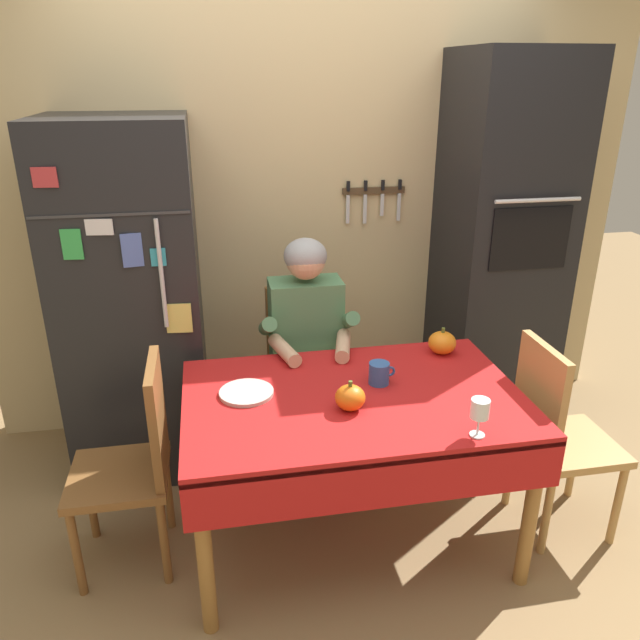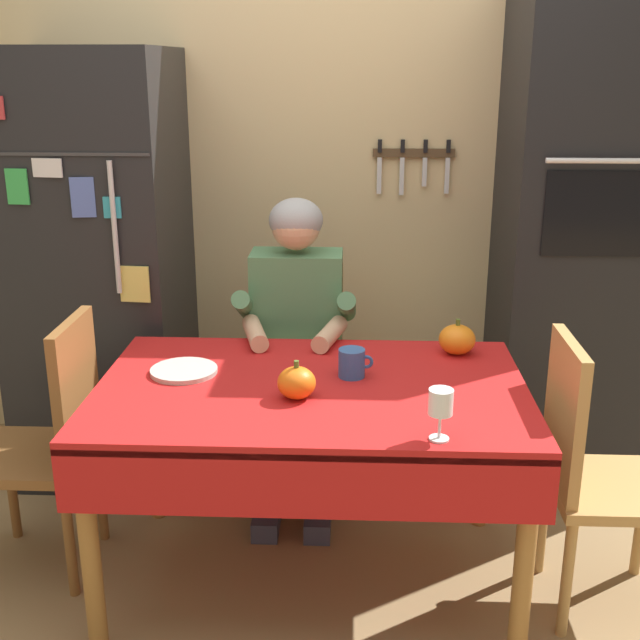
# 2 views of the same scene
# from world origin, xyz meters

# --- Properties ---
(ground_plane) EXTENTS (10.00, 10.00, 0.00)m
(ground_plane) POSITION_xyz_m (0.00, 0.00, 0.00)
(ground_plane) COLOR #93754C
(ground_plane) RESTS_ON ground
(back_wall_assembly) EXTENTS (3.70, 0.13, 2.60)m
(back_wall_assembly) POSITION_xyz_m (0.05, 1.35, 1.30)
(back_wall_assembly) COLOR #D1B784
(back_wall_assembly) RESTS_ON ground
(refrigerator) EXTENTS (0.68, 0.71, 1.80)m
(refrigerator) POSITION_xyz_m (-0.95, 0.96, 0.90)
(refrigerator) COLOR black
(refrigerator) RESTS_ON ground
(wall_oven) EXTENTS (0.60, 0.64, 2.10)m
(wall_oven) POSITION_xyz_m (1.05, 1.00, 1.05)
(wall_oven) COLOR black
(wall_oven) RESTS_ON ground
(dining_table) EXTENTS (1.40, 0.90, 0.74)m
(dining_table) POSITION_xyz_m (0.00, 0.08, 0.66)
(dining_table) COLOR #9E6B33
(dining_table) RESTS_ON ground
(chair_behind_person) EXTENTS (0.40, 0.40, 0.93)m
(chair_behind_person) POSITION_xyz_m (-0.09, 0.87, 0.51)
(chair_behind_person) COLOR brown
(chair_behind_person) RESTS_ON ground
(seated_person) EXTENTS (0.47, 0.55, 1.25)m
(seated_person) POSITION_xyz_m (-0.09, 0.68, 0.74)
(seated_person) COLOR #38384C
(seated_person) RESTS_ON ground
(chair_left_side) EXTENTS (0.40, 0.40, 0.93)m
(chair_left_side) POSITION_xyz_m (-0.90, 0.15, 0.51)
(chair_left_side) COLOR brown
(chair_left_side) RESTS_ON ground
(chair_right_side) EXTENTS (0.40, 0.40, 0.93)m
(chair_right_side) POSITION_xyz_m (0.90, 0.02, 0.51)
(chair_right_side) COLOR tan
(chair_right_side) RESTS_ON ground
(coffee_mug) EXTENTS (0.12, 0.09, 0.10)m
(coffee_mug) POSITION_xyz_m (0.13, 0.18, 0.79)
(coffee_mug) COLOR #2D569E
(coffee_mug) RESTS_ON dining_table
(wine_glass) EXTENTS (0.07, 0.07, 0.15)m
(wine_glass) POSITION_xyz_m (0.38, -0.28, 0.85)
(wine_glass) COLOR white
(wine_glass) RESTS_ON dining_table
(pumpkin_large) EXTENTS (0.13, 0.13, 0.13)m
(pumpkin_large) POSITION_xyz_m (0.51, 0.42, 0.79)
(pumpkin_large) COLOR orange
(pumpkin_large) RESTS_ON dining_table
(pumpkin_medium) EXTENTS (0.12, 0.12, 0.12)m
(pumpkin_medium) POSITION_xyz_m (-0.04, -0.01, 0.79)
(pumpkin_medium) COLOR orange
(pumpkin_medium) RESTS_ON dining_table
(serving_tray) EXTENTS (0.23, 0.23, 0.02)m
(serving_tray) POSITION_xyz_m (-0.44, 0.19, 0.75)
(serving_tray) COLOR #B7B2A8
(serving_tray) RESTS_ON dining_table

